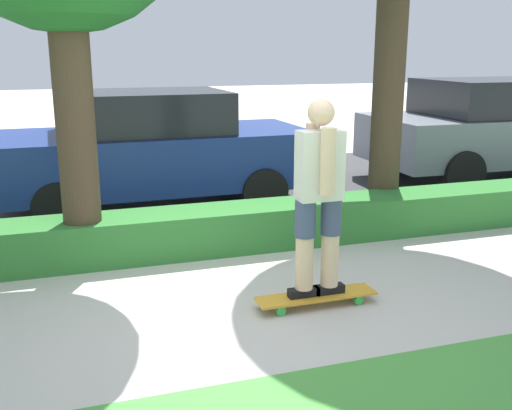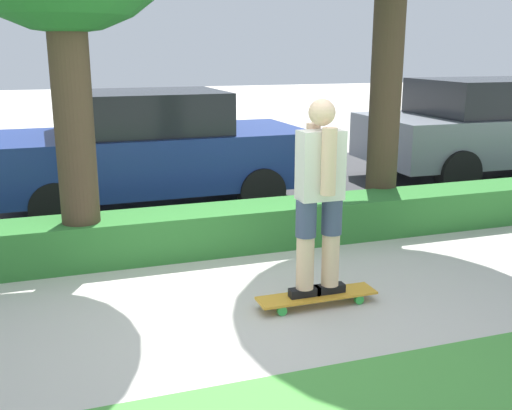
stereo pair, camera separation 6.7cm
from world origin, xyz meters
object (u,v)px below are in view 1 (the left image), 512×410
object	(u,v)px
skateboard	(316,297)
skater_person	(319,194)
parked_car_middle	(152,148)
parked_car_rear	(497,128)

from	to	relation	value
skateboard	skater_person	size ratio (longest dim) A/B	0.63
parked_car_middle	parked_car_rear	world-z (taller)	parked_car_rear
skater_person	parked_car_rear	xyz separation A→B (m)	(4.84, 3.79, -0.12)
parked_car_middle	skateboard	bearing A→B (deg)	-78.95
skateboard	parked_car_rear	xyz separation A→B (m)	(4.84, 3.79, 0.75)
parked_car_rear	parked_car_middle	bearing A→B (deg)	-177.73
skater_person	parked_car_middle	bearing A→B (deg)	101.87
parked_car_rear	skateboard	bearing A→B (deg)	-140.72
skater_person	parked_car_middle	distance (m)	3.77
skater_person	parked_car_rear	size ratio (longest dim) A/B	0.37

